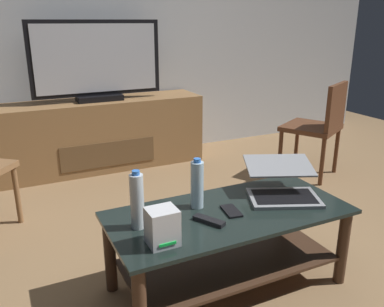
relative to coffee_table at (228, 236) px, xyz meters
The scene contains 12 objects.
ground_plane 0.30m from the coffee_table, 34.28° to the left, with size 7.68×7.68×0.00m, color olive.
back_wall 2.67m from the coffee_table, 88.64° to the left, with size 6.40×0.12×2.80m, color silver.
coffee_table is the anchor object (origin of this frame).
media_cabinet 2.12m from the coffee_table, 93.56° to the left, with size 1.90×0.47×0.65m.
television 2.20m from the coffee_table, 93.59° to the left, with size 1.16×0.20×0.70m.
dining_chair 1.86m from the coffee_table, 34.04° to the left, with size 0.60×0.60×0.84m.
laptop 0.41m from the coffee_table, ahead, with size 0.49×0.51×0.17m.
router_box 0.49m from the coffee_table, 160.95° to the right, with size 0.13×0.12×0.16m.
water_bottle_near 0.54m from the coffee_table, behind, with size 0.06×0.06×0.28m.
water_bottle_far 0.31m from the coffee_table, 137.25° to the left, with size 0.07×0.07×0.26m.
cell_phone 0.14m from the coffee_table, 72.95° to the right, with size 0.07×0.14×0.01m, color black.
tv_remote 0.22m from the coffee_table, 157.19° to the right, with size 0.04×0.16×0.02m, color black.
Camera 1 is at (-1.03, -1.61, 1.34)m, focal length 37.94 mm.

